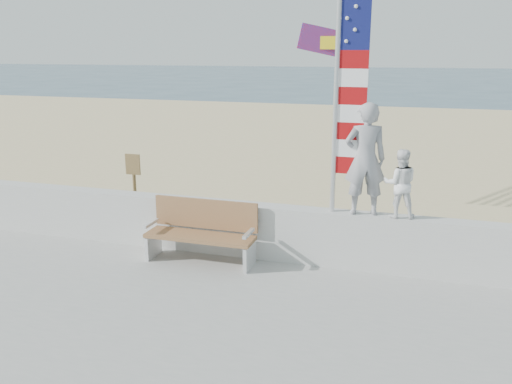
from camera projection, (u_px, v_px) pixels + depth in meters
ground at (203, 318)px, 7.42m from camera, size 220.00×220.00×0.00m
sand at (323, 175)px, 15.72m from camera, size 90.00×40.00×0.08m
seawall at (248, 230)px, 9.11m from camera, size 30.00×0.35×0.90m
adult at (365, 159)px, 8.23m from camera, size 0.72×0.57×1.73m
child at (400, 183)px, 8.16m from camera, size 0.57×0.48×1.05m
bench at (202, 231)px, 8.86m from camera, size 1.80×0.57×1.00m
flag at (345, 89)px, 8.06m from camera, size 0.50×0.08×3.50m
parafoil_kite at (323, 41)px, 11.75m from camera, size 1.11×0.54×0.74m
sign at (134, 183)px, 10.97m from camera, size 0.32×0.07×1.46m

